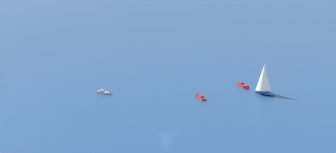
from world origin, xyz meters
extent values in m
plane|color=navy|center=(0.00, 0.00, 0.00)|extent=(2000.00, 2000.00, 0.00)
ellipsoid|color=#23478C|center=(11.61, 60.82, 0.76)|extent=(11.29, 6.74, 1.53)
cylinder|color=#B2B2B7|center=(12.37, 60.53, 7.81)|extent=(0.14, 0.14, 12.56)
cone|color=white|center=(11.10, 61.02, 7.18)|extent=(7.75, 7.75, 10.67)
cube|color=#9E9993|center=(-46.60, 29.37, 0.40)|extent=(4.99, 1.65, 0.80)
cone|color=#9E9993|center=(-43.56, 29.41, 0.40)|extent=(1.29, 1.61, 1.59)
cube|color=gray|center=(-46.98, 29.37, 1.09)|extent=(1.76, 1.29, 0.60)
cube|color=#B21E1E|center=(-0.83, 67.71, 0.51)|extent=(6.15, 5.65, 1.01)
cone|color=#B21E1E|center=(2.13, 65.20, 0.51)|extent=(2.55, 2.60, 2.03)
cube|color=#38383D|center=(-1.19, 68.02, 1.39)|extent=(2.74, 2.67, 0.76)
cube|color=#B21E1E|center=(-7.89, 42.02, 0.42)|extent=(5.06, 4.78, 0.84)
cone|color=#B21E1E|center=(-10.29, 44.18, 0.42)|extent=(2.13, 2.16, 1.69)
cube|color=#38383D|center=(-7.59, 41.76, 1.16)|extent=(2.28, 2.24, 0.63)
camera|label=1|loc=(73.20, -128.57, 57.19)|focal=53.32mm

